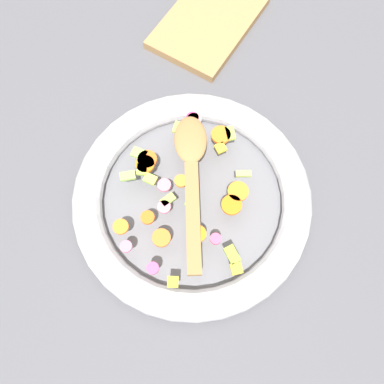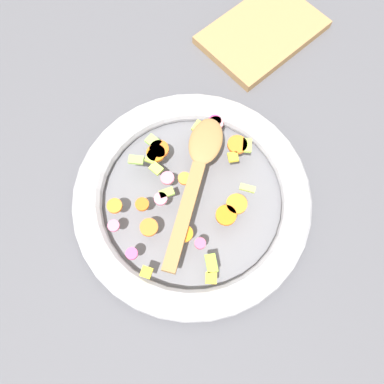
% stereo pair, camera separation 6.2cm
% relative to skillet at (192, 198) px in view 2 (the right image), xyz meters
% --- Properties ---
extents(ground_plane, '(4.00, 4.00, 0.00)m').
position_rel_skillet_xyz_m(ground_plane, '(0.00, 0.00, -0.02)').
color(ground_plane, '#4C4C51').
extents(skillet, '(0.41, 0.41, 0.05)m').
position_rel_skillet_xyz_m(skillet, '(0.00, 0.00, 0.00)').
color(skillet, slate).
rests_on(skillet, ground_plane).
extents(chopped_vegetables, '(0.29, 0.26, 0.01)m').
position_rel_skillet_xyz_m(chopped_vegetables, '(0.00, 0.02, 0.03)').
color(chopped_vegetables, orange).
rests_on(chopped_vegetables, skillet).
extents(wooden_spoon, '(0.25, 0.18, 0.01)m').
position_rel_skillet_xyz_m(wooden_spoon, '(0.03, 0.02, 0.04)').
color(wooden_spoon, olive).
rests_on(wooden_spoon, chopped_vegetables).
extents(cutting_board, '(0.25, 0.17, 0.02)m').
position_rel_skillet_xyz_m(cutting_board, '(0.36, 0.18, -0.01)').
color(cutting_board, '#9E7547').
rests_on(cutting_board, ground_plane).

